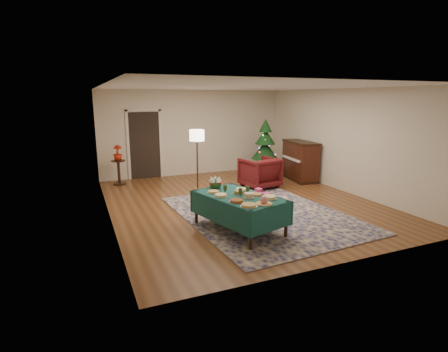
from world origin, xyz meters
name	(u,v)px	position (x,y,z in m)	size (l,w,h in m)	color
room_shell	(241,146)	(0.00, 0.00, 1.35)	(7.00, 7.00, 7.00)	#593319
doorway	(145,143)	(-1.60, 3.48, 1.10)	(1.08, 0.04, 2.16)	black
rug	(262,214)	(0.03, -1.02, 0.01)	(3.20, 4.20, 0.02)	#14164D
buffet_table	(239,203)	(-0.83, -1.67, 0.55)	(1.46, 1.97, 0.68)	black
platter_0	(249,205)	(-0.95, -2.33, 0.70)	(0.30, 0.30, 0.04)	silver
platter_1	(264,201)	(-0.66, -2.32, 0.74)	(0.29, 0.29, 0.15)	silver
platter_2	(269,197)	(-0.42, -2.06, 0.71)	(0.28, 0.28, 0.06)	silver
platter_3	(237,201)	(-1.04, -2.02, 0.71)	(0.27, 0.27, 0.05)	silver
platter_4	(249,196)	(-0.73, -1.88, 0.73)	(0.20, 0.20, 0.09)	silver
platter_5	(256,194)	(-0.52, -1.75, 0.70)	(0.27, 0.27, 0.04)	silver
platter_6	(221,195)	(-1.16, -1.59, 0.71)	(0.26, 0.26, 0.05)	silver
platter_7	(239,192)	(-0.78, -1.55, 0.71)	(0.22, 0.22, 0.07)	silver
platter_8	(241,189)	(-0.61, -1.33, 0.70)	(0.24, 0.24, 0.04)	silver
platter_9	(213,192)	(-1.19, -1.28, 0.70)	(0.25, 0.25, 0.04)	silver
goblet_0	(225,189)	(-0.99, -1.40, 0.77)	(0.07, 0.07, 0.16)	#2D471E
goblet_1	(248,190)	(-0.64, -1.64, 0.77)	(0.07, 0.07, 0.16)	#2D471E
goblet_2	(241,192)	(-0.83, -1.73, 0.77)	(0.07, 0.07, 0.16)	#2D471E
napkin_stack	(266,194)	(-0.34, -1.81, 0.70)	(0.14, 0.14, 0.04)	#D53B8D
gift_box	(259,191)	(-0.41, -1.65, 0.73)	(0.11, 0.11, 0.09)	#F443A8
centerpiece	(215,183)	(-1.04, -1.02, 0.80)	(0.25, 0.25, 0.28)	#1E4C1E
armchair	(260,171)	(1.09, 1.04, 0.47)	(0.91, 0.85, 0.93)	#501113
floor_lamp	(197,139)	(-0.55, 1.55, 1.38)	(0.40, 0.40, 1.63)	#A57F3F
side_table	(119,173)	(-2.47, 2.95, 0.35)	(0.40, 0.40, 0.71)	black
potted_plant	(118,156)	(-2.47, 2.95, 0.83)	(0.24, 0.44, 0.24)	#AB200C
christmas_tree	(265,151)	(1.86, 2.12, 0.83)	(1.33, 1.33, 1.85)	black
piano	(300,161)	(2.69, 1.44, 0.58)	(0.81, 1.44, 1.18)	black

